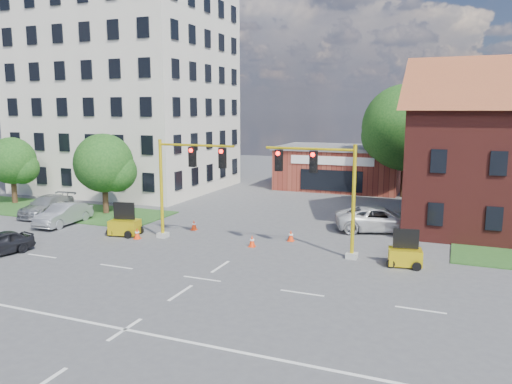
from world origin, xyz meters
TOP-DOWN VIEW (x-y plane):
  - ground at (0.00, 0.00)m, footprint 120.00×120.00m
  - grass_verge_nw at (-20.00, 10.00)m, footprint 22.00×6.00m
  - lane_markings at (0.00, -3.00)m, footprint 60.00×36.00m
  - office_block at (-20.00, 21.90)m, footprint 18.40×15.40m
  - brick_shop at (0.00, 29.98)m, footprint 12.40×8.40m
  - tree_large at (6.90, 27.08)m, footprint 8.24×7.85m
  - tree_nw_front at (-13.77, 10.58)m, footprint 4.71×4.49m
  - tree_nw_rear at (-23.80, 11.08)m, footprint 4.17×3.97m
  - signal_mast_west at (-4.36, 6.00)m, footprint 5.30×0.60m
  - signal_mast_east at (4.36, 6.00)m, footprint 5.30×0.60m
  - trailer_west at (-8.56, 5.55)m, footprint 2.01×1.53m
  - trailer_east at (8.82, 5.67)m, footprint 1.82×1.37m
  - cone_a at (-7.29, 5.07)m, footprint 0.40×0.40m
  - cone_b at (-5.12, 8.45)m, footprint 0.40×0.40m
  - cone_c at (0.08, 6.09)m, footprint 0.40×0.40m
  - cone_d at (1.81, 8.17)m, footprint 0.40×0.40m
  - pickup_white at (6.51, 12.84)m, footprint 6.41×4.41m
  - sedan_silver_front at (-14.34, 6.37)m, footprint 1.82×4.65m
  - sedan_silver_rear at (-17.86, 8.40)m, footprint 2.68×5.32m

SIDE VIEW (x-z plane):
  - ground at x=0.00m, z-range 0.00..0.00m
  - lane_markings at x=0.00m, z-range 0.00..0.01m
  - grass_verge_nw at x=-20.00m, z-range 0.00..0.08m
  - cone_a at x=-7.29m, z-range -0.01..0.69m
  - cone_b at x=-5.12m, z-range -0.01..0.69m
  - cone_c at x=0.08m, z-range -0.01..0.69m
  - cone_d at x=1.81m, z-range -0.01..0.69m
  - trailer_east at x=8.82m, z-range -0.35..1.53m
  - trailer_west at x=-8.56m, z-range -0.39..1.67m
  - sedan_silver_rear at x=-17.86m, z-range 0.00..1.48m
  - sedan_silver_front at x=-14.34m, z-range 0.00..1.51m
  - pickup_white at x=6.51m, z-range 0.00..1.63m
  - brick_shop at x=0.00m, z-range 0.01..4.31m
  - tree_nw_rear at x=-23.80m, z-range 0.69..6.38m
  - tree_nw_front at x=-13.77m, z-range 0.68..6.89m
  - signal_mast_west at x=-4.36m, z-range 0.82..7.02m
  - signal_mast_east at x=4.36m, z-range 0.82..7.02m
  - tree_large at x=6.90m, z-range 0.95..11.23m
  - office_block at x=-20.00m, z-range 0.01..20.61m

